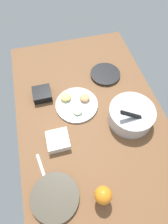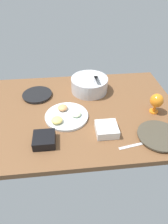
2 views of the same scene
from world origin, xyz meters
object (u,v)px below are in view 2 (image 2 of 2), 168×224
at_px(dinner_plate_right, 159,136).
at_px(square_bowl_black, 44,139).
at_px(mixing_bowl, 89,84).
at_px(hurricane_glass_orange, 157,101).
at_px(square_bowl_white, 107,129).
at_px(fruit_platter, 66,116).
at_px(dinner_plate_left, 37,95).

relative_size(dinner_plate_right, square_bowl_black, 2.05).
bearing_deg(mixing_bowl, hurricane_glass_orange, -37.57).
height_order(mixing_bowl, square_bowl_white, mixing_bowl).
bearing_deg(fruit_platter, mixing_bowl, 57.49).
relative_size(dinner_plate_left, square_bowl_white, 1.71).
height_order(dinner_plate_left, square_bowl_black, square_bowl_black).
relative_size(fruit_platter, square_bowl_black, 2.32).
bearing_deg(fruit_platter, square_bowl_white, -34.95).
height_order(dinner_plate_left, hurricane_glass_orange, hurricane_glass_orange).
height_order(dinner_plate_right, fruit_platter, fruit_platter).
bearing_deg(square_bowl_white, mixing_bowl, 95.26).
xyz_separation_m(dinner_plate_right, fruit_platter, (-0.59, 0.26, 0.00)).
distance_m(dinner_plate_right, mixing_bowl, 0.70).
bearing_deg(hurricane_glass_orange, dinner_plate_left, 161.14).
distance_m(dinner_plate_right, fruit_platter, 0.64).
xyz_separation_m(fruit_platter, square_bowl_white, (0.26, -0.18, 0.02)).
distance_m(dinner_plate_left, fruit_platter, 0.37).
distance_m(fruit_platter, square_bowl_white, 0.32).
relative_size(dinner_plate_left, dinner_plate_right, 0.88).
bearing_deg(dinner_plate_right, square_bowl_black, 177.74).
height_order(mixing_bowl, fruit_platter, mixing_bowl).
relative_size(fruit_platter, square_bowl_white, 2.20).
relative_size(hurricane_glass_orange, square_bowl_black, 1.14).
bearing_deg(mixing_bowl, fruit_platter, -122.51).
xyz_separation_m(dinner_plate_right, square_bowl_white, (-0.33, 0.08, 0.02)).
xyz_separation_m(square_bowl_white, square_bowl_black, (-0.40, -0.05, 0.00)).
distance_m(fruit_platter, square_bowl_black, 0.27).
xyz_separation_m(mixing_bowl, square_bowl_white, (0.05, -0.52, -0.03)).
distance_m(hurricane_glass_orange, square_bowl_white, 0.44).
xyz_separation_m(fruit_platter, hurricane_glass_orange, (0.65, -0.01, 0.08)).
bearing_deg(square_bowl_black, dinner_plate_left, 99.45).
relative_size(fruit_platter, hurricane_glass_orange, 2.02).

